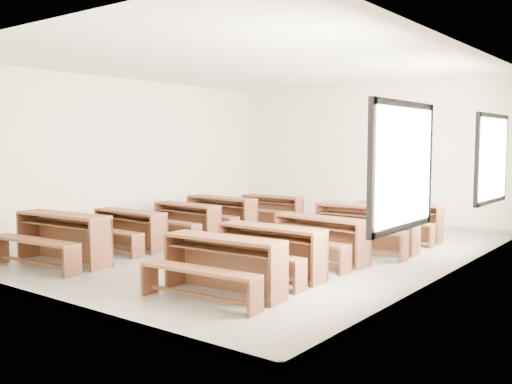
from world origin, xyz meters
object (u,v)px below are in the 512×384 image
Objects in this scene: desk_set_4 at (271,208)px; desk_set_8 at (365,224)px; desk_set_2 at (185,218)px; desk_set_9 at (399,219)px; desk_set_5 at (222,262)px; desk_set_0 at (60,235)px; desk_set_3 at (220,212)px; desk_set_6 at (269,248)px; desk_set_7 at (319,236)px; desk_set_1 at (128,227)px.

desk_set_8 reaches higher than desk_set_4.
desk_set_9 is (3.35, 2.39, 0.02)m from desk_set_2.
desk_set_5 is 5.08m from desk_set_9.
desk_set_9 is at bearing -6.64° from desk_set_4.
desk_set_5 is 0.91× the size of desk_set_8.
desk_set_8 is 1.41m from desk_set_9.
desk_set_0 is 0.98× the size of desk_set_8.
desk_set_6 is (3.15, -2.58, -0.01)m from desk_set_3.
desk_set_8 is (3.34, 0.98, 0.07)m from desk_set_2.
desk_set_5 is at bearing -94.75° from desk_set_9.
desk_set_0 is at bearing -125.76° from desk_set_9.
desk_set_8 reaches higher than desk_set_9.
desk_set_7 is at bearing -97.06° from desk_set_9.
desk_set_0 is 1.16× the size of desk_set_2.
desk_set_3 is (0.02, 1.00, 0.03)m from desk_set_2.
desk_set_7 and desk_set_9 have the same top height.
desk_set_1 is at bearing 154.08° from desk_set_5.
desk_set_0 reaches higher than desk_set_1.
desk_set_1 is 0.92× the size of desk_set_7.
desk_set_0 reaches higher than desk_set_4.
desk_set_7 is at bearing 18.88° from desk_set_1.
desk_set_9 is (0.18, 3.97, -0.00)m from desk_set_6.
desk_set_2 is at bearing -148.15° from desk_set_9.
desk_set_2 is 1.03× the size of desk_set_4.
desk_set_9 is (3.33, 1.39, -0.02)m from desk_set_3.
desk_set_9 is (0.16, 2.69, -0.00)m from desk_set_7.
desk_set_9 is (0.09, 5.08, -0.01)m from desk_set_5.
desk_set_7 is at bearing 34.45° from desk_set_0.
desk_set_8 is (0.15, 1.28, 0.05)m from desk_set_7.
desk_set_0 is at bearing -94.87° from desk_set_4.
desk_set_8 is at bearing 35.26° from desk_set_1.
desk_set_0 reaches higher than desk_set_3.
desk_set_8 reaches higher than desk_set_3.
desk_set_6 is at bearing -86.32° from desk_set_7.
desk_set_0 is at bearing -85.38° from desk_set_2.
desk_set_7 reaches higher than desk_set_4.
desk_set_7 is 2.69m from desk_set_9.
desk_set_2 is 3.20m from desk_set_7.
desk_set_6 is (3.08, 1.23, -0.04)m from desk_set_0.
desk_set_6 is at bearing -58.03° from desk_set_4.
desk_set_6 is at bearing -37.33° from desk_set_3.
desk_set_6 is at bearing -96.27° from desk_set_9.
desk_set_7 is (2.98, -2.85, 0.03)m from desk_set_4.
desk_set_9 is at bearing 48.32° from desk_set_1.
desk_set_6 reaches higher than desk_set_7.
desk_set_0 is 3.99m from desk_set_7.
desk_set_2 is at bearing 87.19° from desk_set_0.
desk_set_8 is 1.12× the size of desk_set_9.
desk_set_2 is 0.94× the size of desk_set_7.
desk_set_8 is at bearing -30.28° from desk_set_4.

